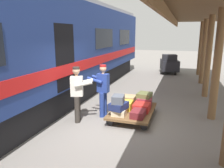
# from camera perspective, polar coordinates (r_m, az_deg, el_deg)

# --- Properties ---
(ground_plane) EXTENTS (60.00, 60.00, 0.00)m
(ground_plane) POSITION_cam_1_polar(r_m,az_deg,el_deg) (6.68, 2.82, -10.47)
(ground_plane) COLOR slate
(train_car) EXTENTS (3.02, 19.94, 4.00)m
(train_car) POSITION_cam_1_polar(r_m,az_deg,el_deg) (7.72, -21.84, 7.66)
(train_car) COLOR navy
(train_car) RESTS_ON ground_plane
(luggage_cart) EXTENTS (1.28, 1.95, 0.28)m
(luggage_cart) POSITION_cam_1_polar(r_m,az_deg,el_deg) (7.08, 5.42, -7.01)
(luggage_cart) COLOR brown
(luggage_cart) RESTS_ON ground_plane
(suitcase_tan_vintage) EXTENTS (0.51, 0.47, 0.29)m
(suitcase_tan_vintage) POSITION_cam_1_polar(r_m,az_deg,el_deg) (7.58, 4.23, -4.15)
(suitcase_tan_vintage) COLOR tan
(suitcase_tan_vintage) RESTS_ON luggage_cart
(suitcase_maroon_trunk) EXTENTS (0.39, 0.60, 0.20)m
(suitcase_maroon_trunk) POSITION_cam_1_polar(r_m,az_deg,el_deg) (6.49, 6.88, -7.63)
(suitcase_maroon_trunk) COLOR maroon
(suitcase_maroon_trunk) RESTS_ON luggage_cart
(suitcase_cream_canvas) EXTENTS (0.42, 0.54, 0.18)m
(suitcase_cream_canvas) POSITION_cam_1_polar(r_m,az_deg,el_deg) (6.62, 1.95, -7.23)
(suitcase_cream_canvas) COLOR beige
(suitcase_cream_canvas) RESTS_ON luggage_cart
(suitcase_red_plastic) EXTENTS (0.50, 0.57, 0.24)m
(suitcase_red_plastic) POSITION_cam_1_polar(r_m,az_deg,el_deg) (6.97, 7.76, -5.99)
(suitcase_red_plastic) COLOR #AD231E
(suitcase_red_plastic) RESTS_ON luggage_cart
(suitcase_burgundy_valise) EXTENTS (0.51, 0.64, 0.29)m
(suitcase_burgundy_valise) POSITION_cam_1_polar(r_m,az_deg,el_deg) (7.47, 8.53, -4.51)
(suitcase_burgundy_valise) COLOR maroon
(suitcase_burgundy_valise) RESTS_ON luggage_cart
(suitcase_yellow_case) EXTENTS (0.53, 0.51, 0.25)m
(suitcase_yellow_case) POSITION_cam_1_polar(r_m,az_deg,el_deg) (7.09, 3.17, -5.50)
(suitcase_yellow_case) COLOR gold
(suitcase_yellow_case) RESTS_ON luggage_cart
(suitcase_navy_fabric) EXTENTS (0.54, 0.64, 0.20)m
(suitcase_navy_fabric) POSITION_cam_1_polar(r_m,az_deg,el_deg) (6.53, 1.74, -5.73)
(suitcase_navy_fabric) COLOR navy
(suitcase_navy_fabric) RESTS_ON suitcase_cream_canvas
(suitcase_olive_duffel) EXTENTS (0.50, 0.55, 0.14)m
(suitcase_olive_duffel) POSITION_cam_1_polar(r_m,az_deg,el_deg) (7.42, 8.48, -2.85)
(suitcase_olive_duffel) COLOR brown
(suitcase_olive_duffel) RESTS_ON suitcase_burgundy_valise
(suitcase_slate_roller) EXTENTS (0.38, 0.48, 0.23)m
(suitcase_slate_roller) POSITION_cam_1_polar(r_m,az_deg,el_deg) (6.43, 1.62, -4.00)
(suitcase_slate_roller) COLOR #4C515B
(suitcase_slate_roller) RESTS_ON suitcase_navy_fabric
(porter_in_overalls) EXTENTS (0.69, 0.47, 1.70)m
(porter_in_overalls) POSITION_cam_1_polar(r_m,az_deg,el_deg) (7.04, -2.48, -1.24)
(porter_in_overalls) COLOR navy
(porter_in_overalls) RESTS_ON ground_plane
(porter_by_door) EXTENTS (0.73, 0.57, 1.70)m
(porter_by_door) POSITION_cam_1_polar(r_m,az_deg,el_deg) (6.67, -8.96, -2.20)
(porter_by_door) COLOR #332D28
(porter_by_door) RESTS_ON ground_plane
(baggage_tug) EXTENTS (1.42, 1.89, 1.30)m
(baggage_tug) POSITION_cam_1_polar(r_m,az_deg,el_deg) (15.37, 14.77, 5.05)
(baggage_tug) COLOR black
(baggage_tug) RESTS_ON ground_plane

